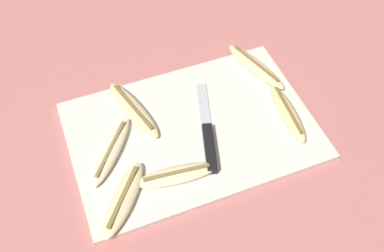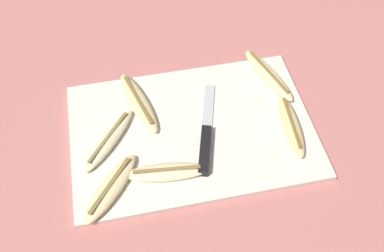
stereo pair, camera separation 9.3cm
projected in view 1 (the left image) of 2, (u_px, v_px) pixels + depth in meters
The scene contains 9 objects.
ground_plane at pixel (192, 132), 0.95m from camera, with size 4.00×4.00×0.00m, color #B76B66.
cutting_board at pixel (192, 131), 0.94m from camera, with size 0.50×0.34×0.01m.
knife at pixel (208, 140), 0.91m from camera, with size 0.09×0.23×0.02m.
banana_pale_long at pixel (111, 150), 0.89m from camera, with size 0.13×0.16×0.02m.
banana_ripe_center at pixel (256, 66), 1.03m from camera, with size 0.09×0.18×0.02m.
banana_spotted_left at pixel (288, 113), 0.95m from camera, with size 0.05×0.16×0.02m.
banana_cream_curved at pixel (177, 175), 0.86m from camera, with size 0.17×0.06×0.02m.
banana_soft_right at pixel (123, 199), 0.83m from camera, with size 0.14×0.16×0.02m.
banana_mellow_near at pixel (133, 109), 0.96m from camera, with size 0.09×0.19×0.02m.
Camera 1 is at (-0.20, -0.52, 0.77)m, focal length 42.00 mm.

